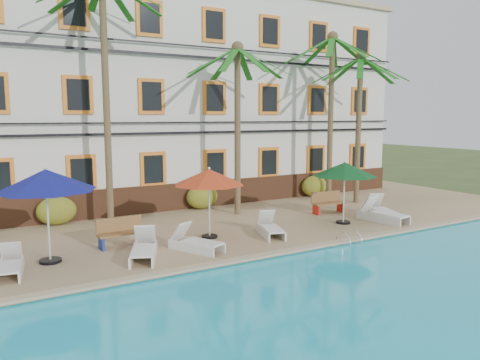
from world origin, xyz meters
TOP-DOWN VIEW (x-y plane):
  - ground at (0.00, 0.00)m, footprint 100.00×100.00m
  - pool_deck at (0.00, 5.00)m, footprint 30.00×12.00m
  - swimming_pool at (0.00, -7.00)m, footprint 26.00×12.00m
  - pool_coping at (0.00, -0.90)m, footprint 30.00×0.35m
  - hotel_building at (0.00, 9.98)m, footprint 25.40×6.44m
  - palm_b at (-3.85, 5.28)m, footprint 4.44×4.44m
  - palm_c at (1.47, 4.80)m, footprint 4.44×4.44m
  - palm_d at (6.60, 4.85)m, footprint 4.44×4.44m
  - palm_e at (7.80, 4.21)m, footprint 4.44×4.44m
  - shrub_left at (-5.58, 6.60)m, footprint 1.50×0.90m
  - shrub_mid at (0.65, 6.60)m, footprint 1.50×0.90m
  - shrub_right at (7.15, 6.60)m, footprint 1.50×0.90m
  - umbrella_blue at (-6.55, 1.71)m, footprint 2.78×2.78m
  - umbrella_red at (-1.35, 1.87)m, footprint 2.46×2.46m
  - umbrella_green at (4.16, 1.17)m, footprint 2.48×2.48m
  - lounger_a at (-7.64, 1.13)m, footprint 0.85×1.74m
  - lounger_b at (-4.10, 0.71)m, footprint 1.38×2.02m
  - lounger_c at (-2.45, 0.68)m, footprint 1.36×1.90m
  - lounger_d at (0.63, 1.06)m, footprint 1.15×1.87m
  - lounger_e at (5.69, 0.60)m, footprint 0.98×2.11m
  - lounger_f at (6.26, 1.20)m, footprint 1.39×2.10m
  - bench_left at (-4.31, 2.37)m, footprint 1.52×0.55m
  - bench_right at (4.94, 3.01)m, footprint 1.53×0.58m
  - pool_ladder at (2.41, -1.00)m, footprint 0.54×0.74m

SIDE VIEW (x-z plane):
  - ground at x=0.00m, z-range 0.00..0.00m
  - swimming_pool at x=0.00m, z-range 0.00..0.20m
  - pool_deck at x=0.00m, z-range 0.00..0.25m
  - pool_ladder at x=2.41m, z-range -0.12..0.62m
  - pool_coping at x=0.00m, z-range 0.25..0.31m
  - lounger_a at x=-7.64m, z-range 0.11..0.90m
  - lounger_d at x=0.63m, z-range 0.10..0.94m
  - lounger_c at x=-2.45m, z-range 0.10..0.95m
  - lounger_b at x=-4.10m, z-range 0.09..0.99m
  - lounger_f at x=6.26m, z-range 0.09..1.02m
  - lounger_e at x=5.69m, z-range 0.08..1.04m
  - bench_left at x=-4.31m, z-range 0.26..1.18m
  - bench_right at x=4.94m, z-range 0.26..1.18m
  - shrub_left at x=-5.58m, z-range 0.25..1.35m
  - shrub_mid at x=0.65m, z-range 0.25..1.35m
  - shrub_right at x=7.15m, z-range 0.25..1.35m
  - umbrella_red at x=-1.35m, z-range 1.12..3.58m
  - umbrella_green at x=4.16m, z-range 1.13..3.61m
  - umbrella_blue at x=-6.55m, z-range 1.24..4.01m
  - palm_e at x=7.80m, z-range 1.33..8.50m
  - palm_c at x=1.47m, z-range 1.33..8.55m
  - hotel_building at x=0.00m, z-range 0.26..10.49m
  - palm_d at x=6.60m, z-range 1.40..9.48m
  - palm_b at x=-3.85m, z-range 1.49..10.87m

